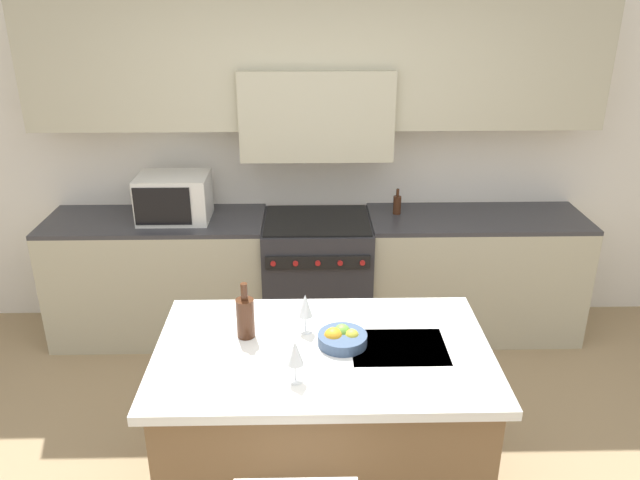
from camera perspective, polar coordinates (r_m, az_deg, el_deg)
back_cabinetry at (r=4.49m, az=-0.36°, el=11.40°), size 10.00×0.46×2.70m
back_counter at (r=4.63m, az=-0.28°, el=-3.30°), size 3.86×0.62×0.92m
range_stove at (r=4.61m, az=-0.27°, el=-3.45°), size 0.77×0.70×0.92m
microwave at (r=4.48m, az=-13.21°, el=3.80°), size 0.49×0.37×0.32m
kitchen_island at (r=3.19m, az=0.30°, el=-16.76°), size 1.55×0.96×0.92m
wine_bottle at (r=2.98m, az=-6.84°, el=-6.96°), size 0.09×0.09×0.28m
wine_glass_near at (r=2.64m, az=-2.28°, el=-10.35°), size 0.07×0.07×0.20m
wine_glass_far at (r=2.98m, az=-1.36°, el=-6.10°), size 0.07×0.07×0.20m
fruit_bowl at (r=2.94m, az=1.99°, el=-8.93°), size 0.23×0.23×0.09m
oil_bottle_on_counter at (r=4.53m, az=7.06°, el=3.26°), size 0.06×0.06×0.19m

